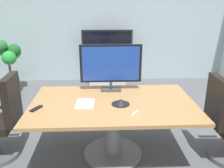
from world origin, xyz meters
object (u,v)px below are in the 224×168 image
at_px(office_chair_left, 1,124).
at_px(conference_phone, 121,102).
at_px(remote_control, 36,108).
at_px(tv_monitor, 111,65).
at_px(potted_plant, 10,60).
at_px(conference_table, 113,115).
at_px(wall_display_unit, 107,66).

relative_size(office_chair_left, conference_phone, 4.95).
relative_size(office_chair_left, remote_control, 6.41).
relative_size(tv_monitor, potted_plant, 0.71).
xyz_separation_m(conference_phone, remote_control, (-0.98, -0.10, -0.02)).
relative_size(tv_monitor, remote_control, 4.94).
bearing_deg(tv_monitor, potted_plant, 136.09).
xyz_separation_m(conference_table, remote_control, (-0.89, -0.17, 0.19)).
height_order(wall_display_unit, remote_control, wall_display_unit).
bearing_deg(remote_control, office_chair_left, -174.22).
relative_size(potted_plant, conference_phone, 5.37).
relative_size(wall_display_unit, potted_plant, 1.11).
bearing_deg(office_chair_left, conference_table, 86.50).
relative_size(office_chair_left, tv_monitor, 1.30).
distance_m(wall_display_unit, potted_plant, 2.20).
xyz_separation_m(office_chair_left, conference_phone, (1.50, -0.11, 0.32)).
xyz_separation_m(office_chair_left, wall_display_unit, (1.42, 2.95, -0.01)).
relative_size(tv_monitor, conference_phone, 3.82).
distance_m(conference_table, office_chair_left, 1.41).
xyz_separation_m(potted_plant, conference_phone, (2.19, -2.54, 0.05)).
distance_m(potted_plant, remote_control, 2.90).
bearing_deg(conference_table, office_chair_left, 178.55).
bearing_deg(conference_table, wall_display_unit, 89.81).
height_order(conference_table, office_chair_left, office_chair_left).
bearing_deg(office_chair_left, conference_phone, 83.77).
distance_m(potted_plant, conference_phone, 3.36).
bearing_deg(remote_control, potted_plant, 142.07).
height_order(tv_monitor, remote_control, tv_monitor).
bearing_deg(office_chair_left, tv_monitor, 104.35).
distance_m(conference_table, tv_monitor, 0.70).
bearing_deg(wall_display_unit, office_chair_left, -115.67).
bearing_deg(wall_display_unit, conference_phone, -88.53).
bearing_deg(potted_plant, conference_phone, -49.20).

